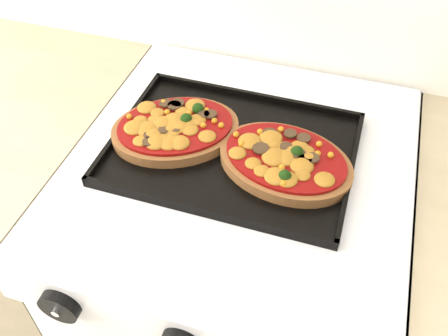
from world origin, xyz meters
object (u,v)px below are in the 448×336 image
at_px(pizza_left, 175,128).
at_px(pizza_right, 285,160).
at_px(baking_tray, 233,148).
at_px(stove, 237,291).

height_order(pizza_left, pizza_right, same).
bearing_deg(baking_tray, pizza_left, 178.44).
xyz_separation_m(stove, pizza_right, (0.08, -0.01, 0.48)).
bearing_deg(stove, baking_tray, 171.07).
relative_size(baking_tray, pizza_left, 1.84).
relative_size(baking_tray, pizza_right, 1.81).
distance_m(pizza_left, pizza_right, 0.21).
relative_size(stove, baking_tray, 2.17).
height_order(stove, pizza_left, pizza_left).
bearing_deg(pizza_right, baking_tray, 170.54).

